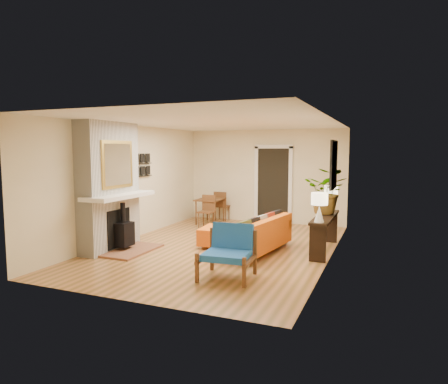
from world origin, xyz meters
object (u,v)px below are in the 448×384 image
Objects in this scene: sofa at (258,236)px; lamp_near at (319,204)px; blue_chair at (229,249)px; houseplant at (327,191)px; ottoman at (221,236)px; dining_table at (212,204)px; console_table at (325,223)px; lamp_far at (331,195)px.

sofa is 3.79× the size of lamp_near.
houseplant reaches higher than blue_chair.
ottoman is 0.56× the size of dining_table.
console_table is 0.67m from houseplant.
houseplant is at bearing -27.27° from dining_table.
lamp_far reaches higher than console_table.
sofa is 1.38m from console_table.
ottoman is 1.63× the size of lamp_far.
lamp_near is (2.08, -0.34, 0.83)m from ottoman.
ottoman is at bearing 116.60° from blue_chair.
houseplant is (2.07, 0.69, 0.96)m from ottoman.
sofa is 1.11× the size of console_table.
houseplant is at bearing 92.18° from console_table.
console_table is at bearing 90.00° from lamp_near.
ottoman is at bearing -62.27° from dining_table.
console_table is 3.43× the size of lamp_far.
houseplant is at bearing 18.46° from ottoman.
lamp_near reaches higher than dining_table.
blue_chair is 2.84m from houseplant.
lamp_near is 1.53m from lamp_far.
lamp_near is at bearing -90.00° from console_table.
lamp_near is at bearing 50.52° from blue_chair.
lamp_far is at bearing 90.00° from lamp_near.
sofa is 2.38× the size of blue_chair.
ottoman is at bearing -168.34° from console_table.
console_table is at bearing -90.00° from lamp_far.
lamp_near is at bearing -89.44° from houseplant.
lamp_near reaches higher than sofa.
houseplant reaches higher than sofa.
lamp_far is 0.52m from houseplant.
sofa is at bearing -50.52° from dining_table.
sofa is 1.97m from lamp_far.
console_table is (2.08, 0.43, 0.34)m from ottoman.
console_table is (1.19, 2.21, 0.12)m from blue_chair.
dining_table is (-2.16, 4.20, 0.10)m from blue_chair.
ottoman is 2.75m from dining_table.
houseplant is (1.21, 0.87, 0.86)m from sofa.
ottoman is at bearing -150.15° from lamp_far.
houseplant is (-0.01, -0.50, 0.13)m from lamp_far.
sofa is at bearing 90.98° from blue_chair.
houseplant is (3.35, -1.72, 0.64)m from dining_table.
dining_table reaches higher than blue_chair.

